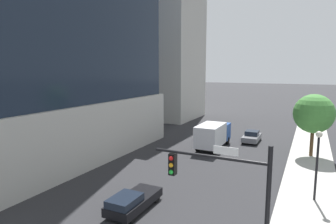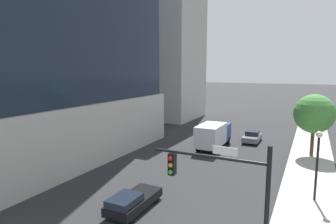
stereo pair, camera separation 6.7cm
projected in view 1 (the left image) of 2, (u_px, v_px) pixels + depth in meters
The scene contains 8 objects.
sidewalk at pixel (310, 175), 25.51m from camera, with size 4.18×120.00×0.15m, color #B2AFA8.
construction_building at pixel (164, 29), 54.72m from camera, with size 13.29×22.13×40.05m.
traffic_light_pole at pixel (224, 185), 12.87m from camera, with size 5.40×0.48×6.04m.
street_lamp at pixel (318, 154), 20.01m from camera, with size 0.44×0.44×4.94m.
street_tree at pixel (314, 114), 30.34m from camera, with size 4.10×4.10×6.60m.
car_black at pixel (132, 201), 19.09m from camera, with size 1.88×4.52×1.33m.
car_gray at pixel (252, 137), 37.39m from camera, with size 1.89×4.07×1.44m.
box_truck at pixel (213, 134), 34.26m from camera, with size 2.49×6.80×2.98m.
Camera 1 is at (8.48, -7.45, 9.25)m, focal length 31.02 mm.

